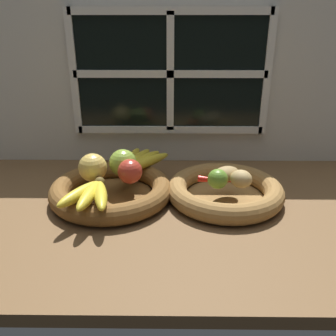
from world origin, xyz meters
TOP-DOWN VIEW (x-y plane):
  - ground_plane at (0.00, 0.00)cm, footprint 140.00×90.00cm
  - back_wall at (0.00, 29.77)cm, footprint 140.00×4.60cm
  - fruit_bowl_left at (-16.52, -1.79)cm, footprint 34.49×34.49cm
  - fruit_bowl_right at (15.66, -1.79)cm, footprint 32.77×32.77cm
  - apple_golden_left at (-21.29, -1.63)cm, footprint 7.93×7.93cm
  - apple_red_right at (-10.83, -2.93)cm, footprint 6.84×6.84cm
  - apple_green_back at (-13.38, 2.03)cm, footprint 7.88×7.88cm
  - banana_bunch_front at (-19.64, -13.09)cm, footprint 13.70×16.95cm
  - banana_bunch_back at (-9.71, 9.89)cm, footprint 15.55×20.33cm
  - potato_small at (19.20, -5.32)cm, footprint 8.15×8.17cm
  - potato_large at (15.66, -1.79)cm, footprint 9.80×8.79cm
  - lime_near at (12.81, -6.07)cm, footprint 5.41×5.41cm
  - chili_pepper at (13.07, -3.11)cm, footprint 10.50×4.26cm

SIDE VIEW (x-z plane):
  - ground_plane at x=0.00cm, z-range -3.00..0.00cm
  - fruit_bowl_left at x=-16.52cm, z-range -0.18..5.41cm
  - fruit_bowl_right at x=15.66cm, z-range -0.18..5.42cm
  - chili_pepper at x=13.07cm, z-range 5.59..7.43cm
  - banana_bunch_back at x=-9.71cm, z-range 5.59..8.66cm
  - banana_bunch_front at x=-19.64cm, z-range 5.59..8.80cm
  - potato_large at x=15.66cm, z-range 5.59..9.97cm
  - potato_small at x=19.20cm, z-range 5.59..10.42cm
  - lime_near at x=12.81cm, z-range 5.59..11.00cm
  - apple_red_right at x=-10.83cm, z-range 5.59..12.43cm
  - apple_green_back at x=-13.38cm, z-range 5.59..13.47cm
  - apple_golden_left at x=-21.29cm, z-range 5.59..13.52cm
  - back_wall at x=0.00cm, z-range 0.38..55.38cm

